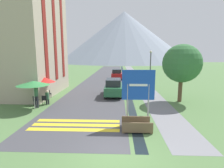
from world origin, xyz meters
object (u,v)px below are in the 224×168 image
(cafe_chair_far_left, at_px, (48,93))
(tree_by_path, at_px, (182,64))
(cafe_umbrella_middle_red, at_px, (44,80))
(hotel_building, at_px, (30,30))
(cafe_chair_near_left, at_px, (36,100))
(parked_car_near, at_px, (113,87))
(cafe_umbrella_front_green, at_px, (33,83))
(road_sign, at_px, (138,89))
(footbridge, at_px, (137,126))
(streetlamp, at_px, (150,68))
(parked_car_far, at_px, (117,74))
(cafe_chair_near_right, at_px, (45,99))
(person_standing_terrace, at_px, (36,95))
(person_seated_near, at_px, (47,97))

(cafe_chair_far_left, relative_size, tree_by_path, 0.16)
(cafe_umbrella_middle_red, relative_size, tree_by_path, 0.43)
(hotel_building, height_order, cafe_chair_near_left, hotel_building)
(parked_car_near, distance_m, cafe_umbrella_front_green, 8.02)
(road_sign, distance_m, cafe_chair_far_left, 10.57)
(road_sign, distance_m, cafe_umbrella_middle_red, 9.68)
(parked_car_near, bearing_deg, cafe_umbrella_front_green, -141.52)
(footbridge, bearing_deg, parked_car_near, 100.47)
(parked_car_near, distance_m, streetlamp, 4.65)
(cafe_chair_far_left, xyz_separation_m, cafe_umbrella_front_green, (0.31, -3.58, 1.60))
(cafe_umbrella_front_green, bearing_deg, road_sign, -19.29)
(parked_car_far, height_order, cafe_umbrella_front_green, cafe_umbrella_front_green)
(road_sign, xyz_separation_m, tree_by_path, (4.51, 5.56, 1.30))
(tree_by_path, bearing_deg, streetlamp, 123.17)
(parked_car_near, bearing_deg, cafe_chair_near_right, -147.19)
(person_standing_terrace, bearing_deg, parked_car_far, 69.90)
(road_sign, relative_size, footbridge, 2.01)
(road_sign, xyz_separation_m, person_seated_near, (-7.48, 4.16, -1.55))
(road_sign, height_order, footbridge, road_sign)
(parked_car_far, bearing_deg, parked_car_near, -90.90)
(cafe_chair_near_left, height_order, person_standing_terrace, person_standing_terrace)
(cafe_umbrella_middle_red, bearing_deg, cafe_umbrella_front_green, -86.38)
(hotel_building, height_order, cafe_chair_near_right, hotel_building)
(road_sign, bearing_deg, parked_car_near, 102.76)
(cafe_chair_near_right, distance_m, person_seated_near, 0.32)
(hotel_building, height_order, cafe_umbrella_front_green, hotel_building)
(cafe_chair_near_left, relative_size, streetlamp, 0.18)
(cafe_chair_near_left, xyz_separation_m, cafe_umbrella_front_green, (0.36, -0.96, 1.60))
(parked_car_near, height_order, person_standing_terrace, person_standing_terrace)
(cafe_chair_far_left, height_order, person_seated_near, person_seated_near)
(cafe_chair_near_right, height_order, person_standing_terrace, person_standing_terrace)
(person_standing_terrace, bearing_deg, cafe_chair_far_left, 95.68)
(parked_car_near, relative_size, tree_by_path, 0.80)
(parked_car_near, bearing_deg, parked_car_far, 89.10)
(person_standing_terrace, bearing_deg, footbridge, -27.24)
(hotel_building, height_order, parked_car_near, hotel_building)
(hotel_building, height_order, tree_by_path, hotel_building)
(cafe_chair_near_left, bearing_deg, cafe_umbrella_front_green, -70.52)
(cafe_chair_near_right, bearing_deg, footbridge, -24.94)
(footbridge, relative_size, cafe_chair_near_right, 2.00)
(road_sign, xyz_separation_m, footbridge, (-0.15, -0.94, -2.01))
(cafe_chair_near_left, xyz_separation_m, streetlamp, (10.61, 5.20, 2.35))
(hotel_building, relative_size, cafe_chair_near_right, 15.29)
(parked_car_near, relative_size, cafe_chair_near_left, 4.95)
(cafe_umbrella_front_green, height_order, person_seated_near, cafe_umbrella_front_green)
(parked_car_near, height_order, cafe_chair_near_left, parked_car_near)
(footbridge, height_order, cafe_umbrella_middle_red, cafe_umbrella_middle_red)
(parked_car_near, distance_m, cafe_umbrella_middle_red, 6.92)
(streetlamp, bearing_deg, cafe_umbrella_front_green, -149.03)
(person_standing_terrace, bearing_deg, parked_car_near, 36.92)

